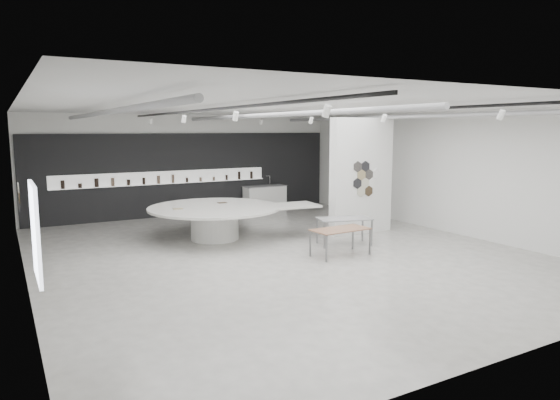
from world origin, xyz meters
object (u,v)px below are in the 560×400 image
kitchen_counter (265,198)px  display_island (218,218)px  sample_table_stone (344,220)px  partition_column (361,176)px  sample_table_wood (341,231)px

kitchen_counter → display_island: bearing=-132.1°
sample_table_stone → kitchen_counter: 6.68m
partition_column → kitchen_counter: 5.70m
display_island → sample_table_wood: 3.93m
sample_table_wood → kitchen_counter: bearing=76.9°
partition_column → display_island: bearing=162.8°
sample_table_stone → kitchen_counter: (0.93, 6.61, -0.20)m
sample_table_stone → partition_column: bearing=36.8°
sample_table_wood → sample_table_stone: size_ratio=0.95×
partition_column → sample_table_stone: partition_column is taller
sample_table_wood → sample_table_stone: (0.84, 0.97, 0.04)m
display_island → sample_table_wood: size_ratio=3.34×
kitchen_counter → sample_table_stone: bearing=-98.1°
partition_column → kitchen_counter: bearing=95.3°
partition_column → kitchen_counter: (-0.51, 5.53, -1.30)m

